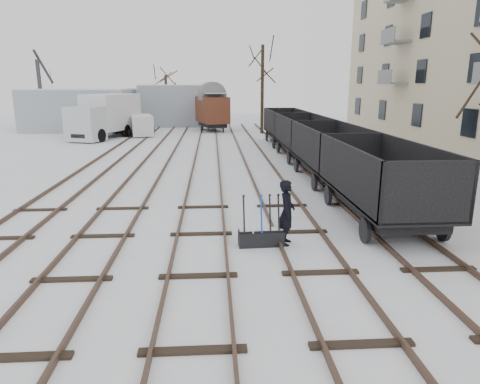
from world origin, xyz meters
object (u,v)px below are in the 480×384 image
(freight_wagon_a, at_px, (379,192))
(box_van_wagon, at_px, (212,109))
(worker, at_px, (287,213))
(crane, at_px, (43,110))
(lorry, at_px, (106,116))
(ground_frame, at_px, (261,236))
(panel_van, at_px, (142,125))

(freight_wagon_a, height_order, box_van_wagon, box_van_wagon)
(worker, height_order, crane, crane)
(box_van_wagon, height_order, lorry, box_van_wagon)
(freight_wagon_a, xyz_separation_m, lorry, (-14.75, 24.27, 0.90))
(ground_frame, height_order, freight_wagon_a, freight_wagon_a)
(ground_frame, height_order, box_van_wagon, box_van_wagon)
(lorry, distance_m, panel_van, 3.29)
(freight_wagon_a, relative_size, lorry, 0.76)
(ground_frame, xyz_separation_m, freight_wagon_a, (4.25, 2.10, 0.72))
(freight_wagon_a, bearing_deg, worker, -150.22)
(freight_wagon_a, distance_m, box_van_wagon, 30.18)
(panel_van, distance_m, crane, 11.74)
(worker, bearing_deg, lorry, 38.25)
(panel_van, bearing_deg, worker, -85.97)
(ground_frame, bearing_deg, worker, 4.78)
(freight_wagon_a, distance_m, crane, 38.32)
(ground_frame, xyz_separation_m, panel_van, (-7.77, 27.93, 0.67))
(panel_van, height_order, crane, crane)
(panel_van, bearing_deg, ground_frame, -87.45)
(panel_van, xyz_separation_m, crane, (-10.49, 5.16, 1.09))
(crane, bearing_deg, panel_van, -26.82)
(lorry, bearing_deg, panel_van, 49.56)
(worker, distance_m, lorry, 28.60)
(ground_frame, bearing_deg, freight_wagon_a, 23.52)
(worker, bearing_deg, freight_wagon_a, -45.14)
(box_van_wagon, height_order, crane, crane)
(box_van_wagon, bearing_deg, crane, 160.55)
(box_van_wagon, distance_m, crane, 16.95)
(worker, height_order, freight_wagon_a, freight_wagon_a)
(crane, bearing_deg, freight_wagon_a, -54.65)
(ground_frame, xyz_separation_m, box_van_wagon, (-1.37, 31.74, 1.87))
(panel_van, bearing_deg, freight_wagon_a, -78.03)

